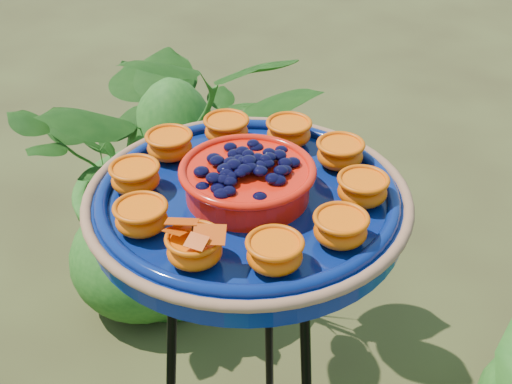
{
  "coord_description": "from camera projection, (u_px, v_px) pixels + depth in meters",
  "views": [
    {
      "loc": [
        0.49,
        -0.6,
        1.44
      ],
      "look_at": [
        0.02,
        0.03,
        0.91
      ],
      "focal_mm": 50.0,
      "sensor_mm": 36.0,
      "label": 1
    }
  ],
  "objects": [
    {
      "name": "shrub_back_left",
      "position": [
        176.0,
        162.0,
        1.95
      ],
      "size": [
        1.01,
        1.0,
        0.85
      ],
      "primitive_type": "imported",
      "rotation": [
        0.0,
        0.0,
        0.66
      ],
      "color": "#1A4C14",
      "rests_on": "ground"
    },
    {
      "name": "feeder_dish",
      "position": [
        248.0,
        197.0,
        0.98
      ],
      "size": [
        0.56,
        0.56,
        0.1
      ],
      "rotation": [
        0.0,
        0.0,
        0.37
      ],
      "color": "navy",
      "rests_on": "tripod_stand"
    },
    {
      "name": "tripod_stand",
      "position": [
        249.0,
        383.0,
        1.19
      ],
      "size": [
        0.4,
        0.4,
        0.85
      ],
      "rotation": [
        0.0,
        0.0,
        0.37
      ],
      "color": "black",
      "rests_on": "ground"
    }
  ]
}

